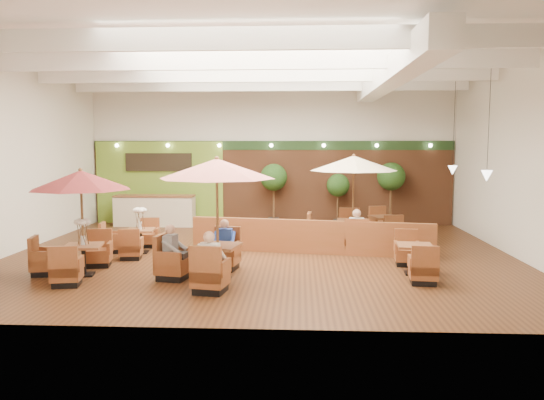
# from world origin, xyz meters

# --- Properties ---
(room) EXTENTS (14.04, 14.00, 5.52)m
(room) POSITION_xyz_m (0.25, 1.22, 3.63)
(room) COLOR #381E0F
(room) RESTS_ON ground
(service_counter) EXTENTS (3.00, 0.75, 1.18)m
(service_counter) POSITION_xyz_m (-4.40, 5.10, 0.58)
(service_counter) COLOR beige
(service_counter) RESTS_ON ground
(booth_divider) EXTENTS (6.87, 1.29, 0.96)m
(booth_divider) POSITION_xyz_m (1.38, 0.27, 0.48)
(booth_divider) COLOR brown
(booth_divider) RESTS_ON ground
(table_0) EXTENTS (2.46, 2.57, 2.55)m
(table_0) POSITION_xyz_m (-4.06, -2.55, 1.82)
(table_0) COLOR brown
(table_0) RESTS_ON ground
(table_1) EXTENTS (2.74, 2.86, 2.83)m
(table_1) POSITION_xyz_m (-0.84, -2.81, 2.03)
(table_1) COLOR brown
(table_1) RESTS_ON ground
(table_2) EXTENTS (2.69, 2.78, 2.81)m
(table_2) POSITION_xyz_m (2.63, 1.35, 2.01)
(table_2) COLOR brown
(table_2) RESTS_ON ground
(table_3) EXTENTS (1.61, 2.36, 1.46)m
(table_3) POSITION_xyz_m (-3.66, 0.11, 0.44)
(table_3) COLOR brown
(table_3) RESTS_ON ground
(table_4) EXTENTS (0.88, 2.46, 0.91)m
(table_4) POSITION_xyz_m (3.84, -2.01, 0.35)
(table_4) COLOR brown
(table_4) RESTS_ON ground
(table_5) EXTENTS (1.06, 2.67, 0.95)m
(table_5) POSITION_xyz_m (3.89, 2.76, 0.36)
(table_5) COLOR brown
(table_5) RESTS_ON ground
(topiary_0) EXTENTS (1.02, 1.02, 2.37)m
(topiary_0) POSITION_xyz_m (0.11, 5.30, 1.76)
(topiary_0) COLOR black
(topiary_0) RESTS_ON ground
(topiary_1) EXTENTS (0.86, 0.86, 2.00)m
(topiary_1) POSITION_xyz_m (2.53, 5.30, 1.49)
(topiary_1) COLOR black
(topiary_1) RESTS_ON ground
(topiary_2) EXTENTS (1.04, 1.04, 2.42)m
(topiary_2) POSITION_xyz_m (4.49, 5.30, 1.80)
(topiary_2) COLOR black
(topiary_2) RESTS_ON ground
(diner_0) EXTENTS (0.44, 0.37, 0.85)m
(diner_0) POSITION_xyz_m (-0.76, -3.85, 0.78)
(diner_0) COLOR white
(diner_0) RESTS_ON ground
(diner_1) EXTENTS (0.39, 0.31, 0.79)m
(diner_1) POSITION_xyz_m (-0.76, -1.77, 0.75)
(diner_1) COLOR #24439F
(diner_1) RESTS_ON ground
(diner_2) EXTENTS (0.36, 0.43, 0.82)m
(diner_2) POSITION_xyz_m (-1.80, -2.81, 0.77)
(diner_2) COLOR slate
(diner_2) RESTS_ON ground
(diner_3) EXTENTS (0.41, 0.34, 0.81)m
(diner_3) POSITION_xyz_m (2.70, 0.33, 0.76)
(diner_3) COLOR #24439F
(diner_3) RESTS_ON ground
(diner_4) EXTENTS (0.40, 0.32, 0.82)m
(diner_4) POSITION_xyz_m (2.70, 0.33, 0.77)
(diner_4) COLOR white
(diner_4) RESTS_ON ground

